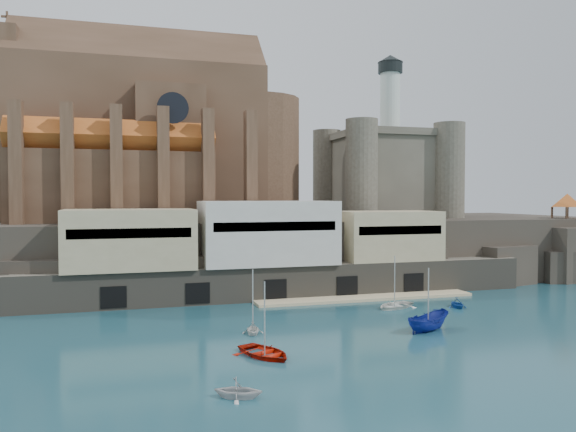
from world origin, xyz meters
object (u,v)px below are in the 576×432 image
(church, at_px, (153,143))
(boat_0, at_px, (265,356))
(castle_keep, at_px, (385,170))
(boat_1, at_px, (238,398))
(boat_2, at_px, (428,331))
(pavilion, at_px, (567,202))

(church, distance_m, boat_0, 51.47)
(castle_keep, height_order, boat_1, castle_keep)
(church, distance_m, boat_2, 53.57)
(pavilion, relative_size, boat_0, 1.08)
(church, relative_size, castle_keep, 1.60)
(boat_1, bearing_deg, pavilion, -34.45)
(boat_1, bearing_deg, castle_keep, -10.84)
(boat_0, bearing_deg, castle_keep, 30.40)
(church, bearing_deg, castle_keep, -1.11)
(boat_2, bearing_deg, pavilion, -81.29)
(castle_keep, bearing_deg, pavilion, -30.18)
(church, bearing_deg, boat_1, -87.24)
(boat_0, bearing_deg, boat_1, -137.46)
(boat_1, height_order, boat_2, boat_2)
(boat_0, bearing_deg, church, 75.28)
(castle_keep, xyz_separation_m, boat_0, (-33.41, -45.19, -18.31))
(boat_0, bearing_deg, boat_2, -10.63)
(boat_2, bearing_deg, boat_1, 97.04)
(castle_keep, distance_m, pavilion, 30.50)
(church, xyz_separation_m, castle_keep, (40.21, -0.78, -3.81))
(church, height_order, boat_2, church)
(boat_0, relative_size, boat_1, 1.78)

